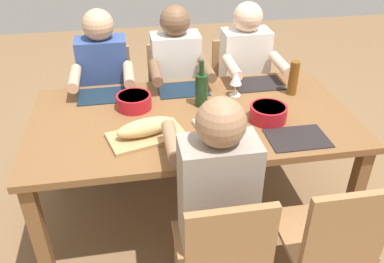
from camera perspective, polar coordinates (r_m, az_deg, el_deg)
The scene contains 24 objects.
ground_plane at distance 2.81m, azimuth 0.00°, elevation -10.92°, with size 8.00×8.00×0.00m, color brown.
dining_table at distance 2.40m, azimuth 0.00°, elevation 0.67°, with size 1.86×1.00×0.74m.
chair_far_left at distance 2.06m, azimuth 18.84°, elevation -14.31°, with size 0.40×0.40×0.85m.
chair_near_right at distance 3.18m, azimuth -11.72°, elevation 4.72°, with size 0.40×0.40×0.85m.
diner_near_right at distance 2.92m, azimuth -12.19°, elevation 6.80°, with size 0.41×0.53×1.20m.
chair_far_center at distance 1.90m, azimuth 4.40°, elevation -16.98°, with size 0.40×0.40×0.85m.
diner_far_center at distance 1.88m, azimuth 3.35°, elevation -8.50°, with size 0.41×0.53×1.20m.
chair_near_center at distance 3.20m, azimuth -2.51°, elevation 5.54°, with size 0.40×0.40×0.85m.
diner_near_center at distance 2.94m, azimuth -2.13°, elevation 7.68°, with size 0.41×0.53×1.20m.
chair_near_left at distance 3.29m, azimuth 6.41°, elevation 6.19°, with size 0.40×0.40×0.85m.
diner_near_left at distance 3.04m, azimuth 7.57°, elevation 8.31°, with size 0.41×0.53×1.20m.
serving_bowl_greens at distance 2.44m, azimuth -8.19°, elevation 4.33°, with size 0.21×0.21×0.09m.
serving_bowl_pasta at distance 2.33m, azimuth 10.72°, elevation 2.68°, with size 0.21×0.21×0.09m.
cutting_board at distance 2.17m, azimuth -6.45°, elevation -0.62°, with size 0.40×0.22×0.02m, color tan.
bread_loaf at distance 2.14m, azimuth -6.54°, elevation 0.61°, with size 0.32×0.11×0.09m, color tan.
wine_bottle at distance 2.42m, azimuth 1.34°, elevation 5.99°, with size 0.08×0.08×0.29m.
beer_bottle at distance 2.64m, azimuth 14.13°, elevation 7.33°, with size 0.06×0.06×0.22m, color brown.
wine_glass at distance 2.55m, azimuth 6.23°, elevation 7.38°, with size 0.08×0.08×0.17m.
placemat_far_left at distance 2.22m, azimuth 14.66°, elevation -0.90°, with size 0.32×0.23×0.01m, color black.
placemat_near_right at distance 2.64m, azimuth -12.37°, elevation 4.96°, with size 0.32×0.23×0.01m, color #142333.
placemat_far_center at distance 2.08m, azimuth 1.59°, elevation -2.25°, with size 0.32×0.23×0.01m, color black.
placemat_near_center at distance 2.65m, azimuth -1.25°, elevation 5.94°, with size 0.32×0.23×0.01m, color #142333.
placemat_near_left at distance 2.77m, azimuth 9.36°, elevation 6.66°, with size 0.32×0.23×0.01m, color black.
napkin_stack at distance 2.25m, azimuth 2.29°, elevation 0.91°, with size 0.14×0.14×0.02m, color white.
Camera 1 is at (0.35, 2.01, 1.92)m, focal length 37.78 mm.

